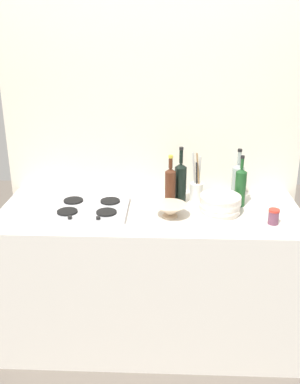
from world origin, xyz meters
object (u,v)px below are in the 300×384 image
Objects in this scene: wine_bottle_mid_right at (180,182)px; wine_bottle_leftmost at (240,186)px; wine_bottle_mid_left at (238,180)px; mixing_bowl at (170,210)px; plate_stack at (220,204)px; condiment_jar_front at (274,216)px; stovetop_hob at (89,209)px; utensil_crock at (196,189)px; wine_bottle_rightmost at (170,186)px.

wine_bottle_leftmost is at bearing -4.56° from wine_bottle_mid_right.
mixing_bowl is (-0.42, -0.31, -0.08)m from wine_bottle_mid_left.
wine_bottle_leftmost is 0.36m from wine_bottle_mid_right.
wine_bottle_leftmost is at bearing -90.42° from wine_bottle_mid_left.
wine_bottle_mid_left is at bearing 13.64° from wine_bottle_mid_right.
condiment_jar_front is (0.28, -0.14, -0.01)m from plate_stack.
stovetop_hob is 0.67m from utensil_crock.
plate_stack is 0.30m from mixing_bowl.
wine_bottle_rightmost is at bearing 10.91° from stovetop_hob.
utensil_crock is (-0.13, 0.19, 0.02)m from plate_stack.
wine_bottle_mid_left is (0.00, 0.12, -0.00)m from wine_bottle_leftmost.
plate_stack is at bearing -33.83° from wine_bottle_mid_right.
plate_stack is at bearing -136.94° from wine_bottle_leftmost.
wine_bottle_mid_right is 0.12m from utensil_crock.
utensil_crock is at bearing -168.85° from wine_bottle_mid_left.
utensil_crock is (-0.26, 0.07, -0.05)m from wine_bottle_leftmost.
utensil_crock is (-0.26, -0.05, -0.05)m from wine_bottle_mid_left.
wine_bottle_rightmost is (-0.42, -0.15, 0.01)m from wine_bottle_mid_left.
mixing_bowl is (-0.29, -0.07, -0.01)m from plate_stack.
wine_bottle_leftmost is at bearing 43.06° from plate_stack.
mixing_bowl is 0.31m from utensil_crock.
wine_bottle_mid_right reaches higher than wine_bottle_leftmost.
plate_stack is 1.26× the size of mixing_bowl.
wine_bottle_rightmost is at bearing 161.94° from plate_stack.
wine_bottle_leftmost is at bearing 24.59° from mixing_bowl.
wine_bottle_mid_right is 0.59m from condiment_jar_front.
wine_bottle_mid_right reaches higher than utensil_crock.
wine_bottle_rightmost is at bearing -161.06° from wine_bottle_mid_left.
condiment_jar_front is at bearing -38.60° from utensil_crock.
plate_stack is 0.28m from wine_bottle_mid_left.
condiment_jar_front is at bearing -60.40° from wine_bottle_leftmost.
wine_bottle_leftmost is 0.89× the size of wine_bottle_mid_right.
wine_bottle_mid_left is at bearing 60.95° from plate_stack.
utensil_crock is at bearing 19.82° from wine_bottle_mid_right.
condiment_jar_front is at bearing -7.57° from stovetop_hob.
utensil_crock is (0.16, 0.09, -0.05)m from wine_bottle_rightmost.
plate_stack is 0.31m from condiment_jar_front.
wine_bottle_rightmost reaches higher than condiment_jar_front.
stovetop_hob is 0.50m from wine_bottle_rightmost.
wine_bottle_mid_left reaches higher than wine_bottle_rightmost.
utensil_crock is at bearing 141.40° from condiment_jar_front.
stovetop_hob is 1.85× the size of plate_stack.
wine_bottle_mid_left is 0.53m from mixing_bowl.
stovetop_hob is at bearing -165.24° from wine_bottle_mid_left.
wine_bottle_leftmost is at bearing 119.60° from condiment_jar_front.
plate_stack is 0.78× the size of utensil_crock.
condiment_jar_front is at bearing -29.63° from wine_bottle_mid_right.
stovetop_hob is 1.41× the size of wine_bottle_rightmost.
wine_bottle_rightmost is 1.65× the size of mixing_bowl.
plate_stack is at bearing -119.05° from wine_bottle_mid_left.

